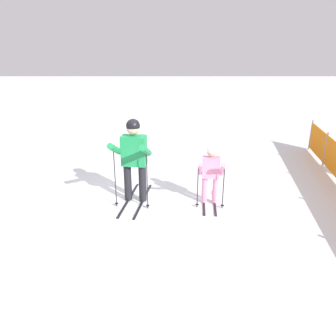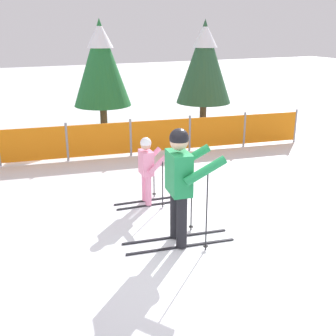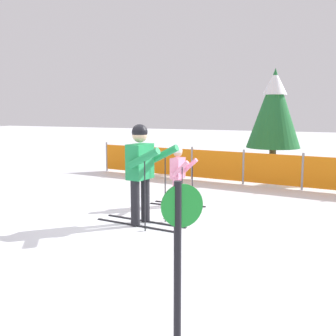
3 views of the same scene
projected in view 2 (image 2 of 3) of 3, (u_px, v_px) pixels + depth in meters
name	position (u px, v px, depth m)	size (l,w,h in m)	color
ground_plane	(172.00, 255.00, 5.92)	(60.00, 60.00, 0.00)	white
skier_adult	(181.00, 176.00, 5.94)	(1.68, 0.81, 1.74)	black
skier_child	(147.00, 165.00, 7.41)	(1.18, 0.57, 1.24)	black
safety_fence	(131.00, 137.00, 10.29)	(9.11, 1.41, 0.92)	gray
conifer_far	(101.00, 61.00, 12.73)	(1.76, 1.76, 3.28)	#4C3823
conifer_near	(204.00, 60.00, 13.25)	(1.75, 1.75, 3.26)	#4C3823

